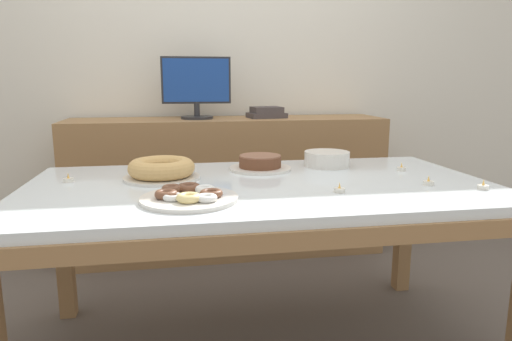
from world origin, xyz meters
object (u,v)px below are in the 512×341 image
at_px(computer_monitor, 196,88).
at_px(book_stack, 267,113).
at_px(tealight_near_cakes, 401,169).
at_px(cake_chocolate_round, 260,164).
at_px(tealight_near_front, 483,187).
at_px(plate_stack, 327,159).
at_px(tealight_centre, 339,190).
at_px(tealight_left_edge, 68,180).
at_px(tealight_right_edge, 428,183).
at_px(cake_golden_bundt, 162,169).
at_px(pastry_platter, 189,196).

distance_m(computer_monitor, book_stack, 0.47).
xyz_separation_m(book_stack, tealight_near_cakes, (0.41, -1.02, -0.18)).
relative_size(cake_chocolate_round, tealight_near_front, 6.96).
distance_m(book_stack, plate_stack, 0.88).
distance_m(plate_stack, tealight_near_front, 0.69).
xyz_separation_m(computer_monitor, cake_chocolate_round, (0.24, -0.89, -0.32)).
bearing_deg(tealight_centre, tealight_left_edge, 160.81).
relative_size(cake_chocolate_round, tealight_left_edge, 6.96).
distance_m(plate_stack, tealight_near_cakes, 0.34).
relative_size(tealight_left_edge, tealight_right_edge, 1.00).
distance_m(cake_chocolate_round, cake_golden_bundt, 0.45).
bearing_deg(tealight_left_edge, plate_stack, 7.78).
bearing_deg(book_stack, tealight_near_front, -68.91).
distance_m(pastry_platter, tealight_centre, 0.54).
bearing_deg(computer_monitor, book_stack, 0.18).
xyz_separation_m(plate_stack, tealight_right_edge, (0.26, -0.45, -0.02)).
xyz_separation_m(cake_chocolate_round, tealight_left_edge, (-0.79, -0.12, -0.02)).
bearing_deg(tealight_centre, tealight_right_edge, 7.90).
xyz_separation_m(computer_monitor, tealight_centre, (0.44, -1.35, -0.34)).
bearing_deg(computer_monitor, pastry_platter, -93.95).
height_order(pastry_platter, tealight_near_front, pastry_platter).
xyz_separation_m(computer_monitor, tealight_left_edge, (-0.56, -1.01, -0.34)).
bearing_deg(tealight_near_cakes, cake_chocolate_round, 167.68).
bearing_deg(tealight_right_edge, cake_chocolate_round, 144.29).
relative_size(cake_golden_bundt, tealight_near_cakes, 7.75).
height_order(pastry_platter, tealight_right_edge, pastry_platter).
distance_m(computer_monitor, tealight_right_edge, 1.57).
distance_m(cake_chocolate_round, pastry_platter, 0.59).
bearing_deg(tealight_right_edge, tealight_near_cakes, 82.96).
xyz_separation_m(tealight_left_edge, tealight_right_edge, (1.37, -0.29, 0.00)).
relative_size(computer_monitor, tealight_centre, 10.60).
distance_m(cake_golden_bundt, tealight_centre, 0.72).
relative_size(book_stack, cake_golden_bundt, 0.81).
height_order(plate_stack, tealight_left_edge, plate_stack).
distance_m(cake_chocolate_round, tealight_near_cakes, 0.63).
bearing_deg(plate_stack, book_stack, 97.88).
height_order(computer_monitor, cake_golden_bundt, computer_monitor).
bearing_deg(tealight_centre, computer_monitor, 108.00).
xyz_separation_m(cake_chocolate_round, tealight_right_edge, (0.58, -0.42, -0.02)).
bearing_deg(tealight_near_front, tealight_right_edge, 149.78).
bearing_deg(cake_golden_bundt, tealight_right_edge, -16.02).
relative_size(cake_chocolate_round, tealight_right_edge, 6.96).
xyz_separation_m(pastry_platter, plate_stack, (0.66, 0.52, 0.02)).
bearing_deg(pastry_platter, book_stack, 68.70).
xyz_separation_m(cake_chocolate_round, tealight_near_front, (0.74, -0.51, -0.02)).
bearing_deg(tealight_near_cakes, plate_stack, 150.61).
distance_m(pastry_platter, plate_stack, 0.84).
height_order(cake_golden_bundt, tealight_near_front, cake_golden_bundt).
distance_m(cake_golden_bundt, tealight_left_edge, 0.36).
xyz_separation_m(tealight_near_cakes, tealight_centre, (-0.41, -0.33, 0.00)).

